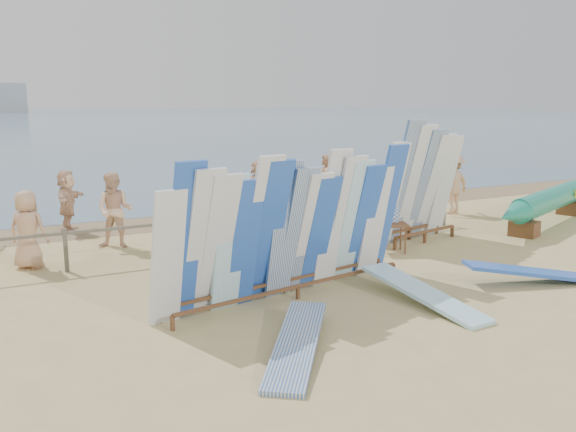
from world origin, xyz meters
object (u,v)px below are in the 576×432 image
flat_board_d (534,283)px  beachgoer_extra_0 (453,184)px  side_surfboard_rack (419,187)px  beach_chair_left (207,232)px  main_surfboard_rack (291,232)px  beachgoer_5 (258,187)px  beachgoer_6 (330,193)px  beachgoer_9 (330,189)px  flat_board_b (422,303)px  beachgoer_11 (67,201)px  flat_board_e (297,352)px  outrigger_canoe (550,201)px  beachgoer_2 (115,210)px  stroller (329,214)px  beach_chair_right (288,227)px  vendor_table (389,237)px  beachgoer_7 (325,186)px  beachgoer_0 (28,229)px  beachgoer_4 (266,206)px

flat_board_d → beachgoer_extra_0: (3.70, 6.28, 0.92)m
side_surfboard_rack → beach_chair_left: bearing=142.6°
main_surfboard_rack → beachgoer_5: 8.18m
beachgoer_6 → side_surfboard_rack: bearing=-168.1°
beach_chair_left → beachgoer_9: size_ratio=0.59×
flat_board_b → beachgoer_11: size_ratio=1.65×
flat_board_e → beachgoer_extra_0: (9.26, 7.01, 0.92)m
outrigger_canoe → beachgoer_2: (-11.36, 2.92, 0.24)m
flat_board_d → stroller: size_ratio=2.80×
beach_chair_right → beachgoer_6: 2.71m
vendor_table → beachgoer_7: bearing=101.0°
beachgoer_0 → beachgoer_9: size_ratio=1.03×
side_surfboard_rack → beachgoer_5: side_surfboard_rack is taller
beach_chair_left → beachgoer_0: 4.11m
beachgoer_5 → beachgoer_6: 2.36m
stroller → beach_chair_left: bearing=178.3°
side_surfboard_rack → beachgoer_5: bearing=97.9°
side_surfboard_rack → beachgoer_9: 3.99m
flat_board_e → beachgoer_7: bearing=93.0°
main_surfboard_rack → beachgoer_5: size_ratio=3.21×
vendor_table → beachgoer_extra_0: (4.69, 3.03, 0.57)m
beach_chair_right → beachgoer_11: size_ratio=0.57×
side_surfboard_rack → flat_board_b: side_surfboard_rack is taller
beachgoer_2 → beachgoer_11: 2.59m
beachgoer_9 → beachgoer_6: bearing=-64.9°
flat_board_b → beach_chair_right: bearing=82.9°
flat_board_b → beach_chair_right: (0.35, 5.62, 0.27)m
beachgoer_7 → beachgoer_5: size_ratio=1.13×
flat_board_d → beachgoer_extra_0: size_ratio=1.46×
flat_board_b → beachgoer_6: 7.62m
flat_board_d → beachgoer_9: size_ratio=1.69×
beach_chair_left → beachgoer_5: size_ratio=0.58×
beach_chair_right → vendor_table: bearing=-101.3°
vendor_table → flat_board_b: bearing=-94.2°
beach_chair_right → beachgoer_extra_0: 6.07m
stroller → beachgoer_4: size_ratio=0.61×
flat_board_e → flat_board_b: 3.01m
main_surfboard_rack → flat_board_d: bearing=-28.2°
beachgoer_2 → beachgoer_11: beachgoer_2 is taller
flat_board_e → beachgoer_7: beachgoer_7 is taller
beachgoer_7 → beachgoer_4: 3.27m
vendor_table → flat_board_e: size_ratio=0.40×
flat_board_d → flat_board_e: bearing=119.9°
vendor_table → flat_board_e: bearing=-115.5°
flat_board_b → beachgoer_4: 5.97m
outrigger_canoe → beachgoer_9: bearing=117.4°
main_surfboard_rack → beachgoer_2: (-1.94, 5.16, -0.28)m
flat_board_e → beachgoer_7: 10.14m
flat_board_d → beach_chair_right: size_ratio=2.88×
main_surfboard_rack → flat_board_b: main_surfboard_rack is taller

